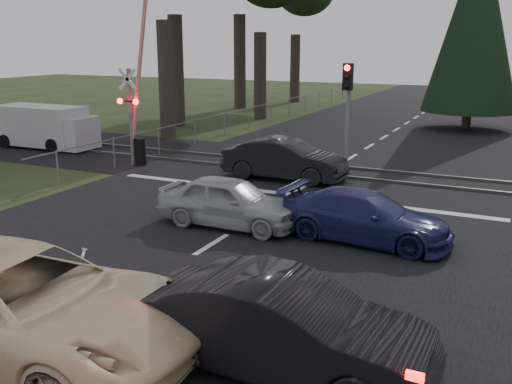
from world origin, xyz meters
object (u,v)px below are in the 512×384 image
Objects in this scene: crossing_signal at (135,114)px; traffic_signal_center at (347,102)px; dark_hatchback at (283,328)px; dark_car_far at (285,160)px; white_van at (47,127)px; blue_sedan at (365,217)px; cream_coupe at (17,304)px; silver_car at (230,202)px.

crossing_signal reaches higher than traffic_signal_center.
dark_hatchback is 12.40m from dark_car_far.
crossing_signal is at bearing -13.68° from white_van.
blue_sedan is at bearing 3.60° from dark_hatchback.
cream_coupe is 4.13m from dark_hatchback.
dark_car_far is at bearing -5.91° from white_van.
blue_sedan is at bearing -140.73° from dark_car_far.
traffic_signal_center reaches higher than dark_car_far.
blue_sedan is (3.56, 0.39, -0.05)m from silver_car.
dark_car_far is 0.89× the size of white_van.
dark_car_far is at bearing -0.59° from cream_coupe.
crossing_signal is 1.64× the size of blue_sedan.
blue_sedan is (10.55, -4.90, -1.44)m from crossing_signal.
crossing_signal is 1.58× the size of dark_car_far.
traffic_signal_center is 0.92× the size of dark_hatchback.
traffic_signal_center is at bearing -2.80° from white_van.
silver_car is (-0.08, 7.16, -0.18)m from cream_coupe.
cream_coupe is (7.07, -12.45, -1.21)m from crossing_signal.
white_van is at bearing 177.90° from traffic_signal_center.
white_van is (-17.17, 12.58, 0.24)m from dark_hatchback.
silver_car is 0.79× the size of white_van.
white_van reaches higher than silver_car.
silver_car is at bearing -172.83° from dark_car_far.
traffic_signal_center is 2.97m from dark_car_far.
silver_car is 5.63m from dark_car_far.
dark_car_far is (-2.03, -0.60, -2.08)m from traffic_signal_center.
traffic_signal_center is 14.56m from white_van.
dark_hatchback is at bearing -171.81° from blue_sedan.
traffic_signal_center reaches higher than blue_sedan.
silver_car is at bearing 33.83° from dark_hatchback.
traffic_signal_center is at bearing 25.59° from blue_sedan.
dark_hatchback is at bearing -145.78° from silver_car.
dark_car_far is 12.46m from white_van.
traffic_signal_center is at bearing 12.25° from dark_hatchback.
crossing_signal is at bearing 92.20° from dark_car_far.
dark_hatchback is 0.90× the size of white_van.
crossing_signal is 1.40× the size of white_van.
silver_car is (6.99, -5.29, -1.39)m from crossing_signal.
cream_coupe reaches higher than blue_sedan.
traffic_signal_center is 0.93× the size of dark_car_far.
traffic_signal_center is at bearing -11.83° from silver_car.
crossing_signal is 8.36m from traffic_signal_center.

